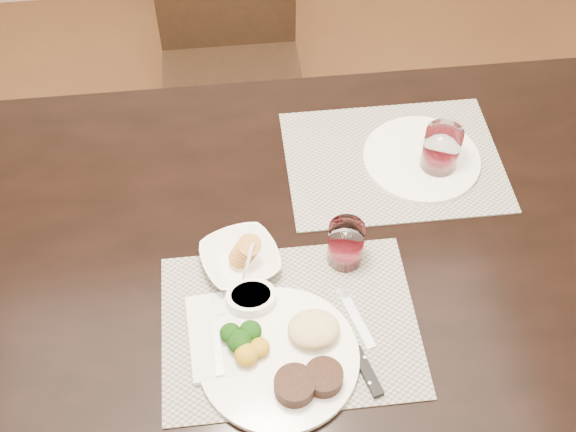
{
  "coord_description": "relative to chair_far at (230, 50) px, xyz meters",
  "views": [
    {
      "loc": [
        -0.02,
        -0.82,
        1.9
      ],
      "look_at": [
        0.08,
        0.03,
        0.82
      ],
      "focal_mm": 45.0,
      "sensor_mm": 36.0,
      "label": 1
    }
  ],
  "objects": [
    {
      "name": "ground_plane",
      "position": [
        0.0,
        -0.93,
        -0.5
      ],
      "size": [
        4.5,
        4.5,
        0.0
      ],
      "primitive_type": "plane",
      "color": "#4E2B19",
      "rests_on": "ground"
    },
    {
      "name": "dining_table",
      "position": [
        0.0,
        -0.93,
        0.16
      ],
      "size": [
        2.0,
        1.0,
        0.75
      ],
      "color": "black",
      "rests_on": "ground"
    },
    {
      "name": "chair_far",
      "position": [
        0.0,
        0.0,
        0.0
      ],
      "size": [
        0.42,
        0.42,
        0.9
      ],
      "color": "black",
      "rests_on": "ground"
    },
    {
      "name": "placemat_near",
      "position": [
        0.06,
        -1.1,
        0.25
      ],
      "size": [
        0.46,
        0.34,
        0.0
      ],
      "primitive_type": "cube",
      "color": "gray",
      "rests_on": "dining_table"
    },
    {
      "name": "placemat_far",
      "position": [
        0.32,
        -0.72,
        0.25
      ],
      "size": [
        0.46,
        0.34,
        0.0
      ],
      "primitive_type": "cube",
      "color": "gray",
      "rests_on": "dining_table"
    },
    {
      "name": "dinner_plate",
      "position": [
        0.04,
        -1.17,
        0.27
      ],
      "size": [
        0.28,
        0.28,
        0.05
      ],
      "rotation": [
        0.0,
        0.0,
        -0.37
      ],
      "color": "white",
      "rests_on": "placemat_near"
    },
    {
      "name": "napkin_fork",
      "position": [
        -0.08,
        -1.11,
        0.26
      ],
      "size": [
        0.11,
        0.18,
        0.02
      ],
      "rotation": [
        0.0,
        0.0,
        0.06
      ],
      "color": "white",
      "rests_on": "placemat_near"
    },
    {
      "name": "steak_knife",
      "position": [
        0.18,
        -1.18,
        0.26
      ],
      "size": [
        0.05,
        0.23,
        0.01
      ],
      "rotation": [
        0.0,
        0.0,
        0.27
      ],
      "color": "silver",
      "rests_on": "placemat_near"
    },
    {
      "name": "cracker_bowl",
      "position": [
        -0.02,
        -0.96,
        0.27
      ],
      "size": [
        0.18,
        0.18,
        0.06
      ],
      "rotation": [
        0.0,
        0.0,
        0.29
      ],
      "color": "white",
      "rests_on": "placemat_near"
    },
    {
      "name": "sauce_ramekin",
      "position": [
        -0.01,
        -1.05,
        0.27
      ],
      "size": [
        0.09,
        0.14,
        0.07
      ],
      "rotation": [
        0.0,
        0.0,
        -0.44
      ],
      "color": "white",
      "rests_on": "placemat_near"
    },
    {
      "name": "wine_glass_near",
      "position": [
        0.18,
        -0.97,
        0.29
      ],
      "size": [
        0.07,
        0.07,
        0.1
      ],
      "rotation": [
        0.0,
        0.0,
        -0.16
      ],
      "color": "white",
      "rests_on": "placemat_near"
    },
    {
      "name": "far_plate",
      "position": [
        0.38,
        -0.73,
        0.26
      ],
      "size": [
        0.25,
        0.25,
        0.01
      ],
      "primitive_type": "cylinder",
      "color": "white",
      "rests_on": "placemat_far"
    },
    {
      "name": "wine_glass_far",
      "position": [
        0.41,
        -0.76,
        0.3
      ],
      "size": [
        0.08,
        0.08,
        0.11
      ],
      "rotation": [
        0.0,
        0.0,
        -0.03
      ],
      "color": "white",
      "rests_on": "placemat_far"
    }
  ]
}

